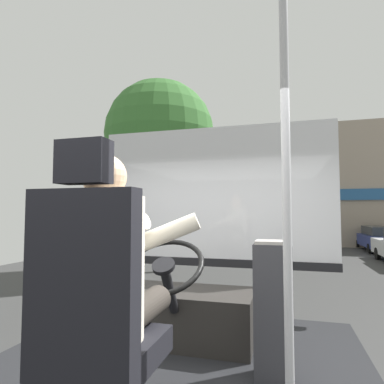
# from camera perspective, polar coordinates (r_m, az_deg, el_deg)

# --- Properties ---
(ground) EXTENTS (18.00, 44.00, 0.06)m
(ground) POSITION_cam_1_polar(r_m,az_deg,el_deg) (10.78, 11.98, -13.68)
(ground) COLOR #353535
(driver_seat) EXTENTS (0.48, 0.48, 1.33)m
(driver_seat) POSITION_cam_1_polar(r_m,az_deg,el_deg) (1.56, -16.55, -20.69)
(driver_seat) COLOR black
(driver_seat) RESTS_ON bus_floor
(bus_driver) EXTENTS (0.78, 0.64, 0.83)m
(bus_driver) POSITION_cam_1_polar(r_m,az_deg,el_deg) (1.61, -14.29, -12.59)
(bus_driver) COLOR #332D28
(bus_driver) RESTS_ON driver_seat
(steering_console) EXTENTS (1.10, 1.03, 0.84)m
(steering_console) POSITION_cam_1_polar(r_m,az_deg,el_deg) (2.81, -1.33, -20.32)
(steering_console) COLOR #282623
(steering_console) RESTS_ON bus_floor
(handrail_pole) EXTENTS (0.04, 0.04, 2.27)m
(handrail_pole) POSITION_cam_1_polar(r_m,az_deg,el_deg) (1.67, 16.13, 0.08)
(handrail_pole) COLOR #B7B7BC
(handrail_pole) RESTS_ON bus_floor
(fare_box) EXTENTS (0.24, 0.21, 0.86)m
(fare_box) POSITION_cam_1_polar(r_m,az_deg,el_deg) (2.23, 14.02, -19.25)
(fare_box) COLOR #333338
(fare_box) RESTS_ON bus_floor
(windshield_panel) EXTENTS (2.50, 0.08, 1.48)m
(windshield_panel) POSITION_cam_1_polar(r_m,az_deg,el_deg) (3.49, 3.64, -3.36)
(windshield_panel) COLOR silver
(street_tree) EXTENTS (3.53, 3.53, 6.16)m
(street_tree) POSITION_cam_1_polar(r_m,az_deg,el_deg) (10.84, -5.63, 9.80)
(street_tree) COLOR #4C3828
(street_tree) RESTS_ON ground
(shop_building) EXTENTS (11.69, 5.04, 6.92)m
(shop_building) POSITION_cam_1_polar(r_m,az_deg,el_deg) (22.46, 29.42, 0.92)
(shop_building) COLOR gray
(shop_building) RESTS_ON ground
(parked_car_blue) EXTENTS (1.87, 4.27, 1.20)m
(parked_car_blue) POSITION_cam_1_polar(r_m,az_deg,el_deg) (18.67, 30.22, -6.97)
(parked_car_blue) COLOR navy
(parked_car_blue) RESTS_ON ground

